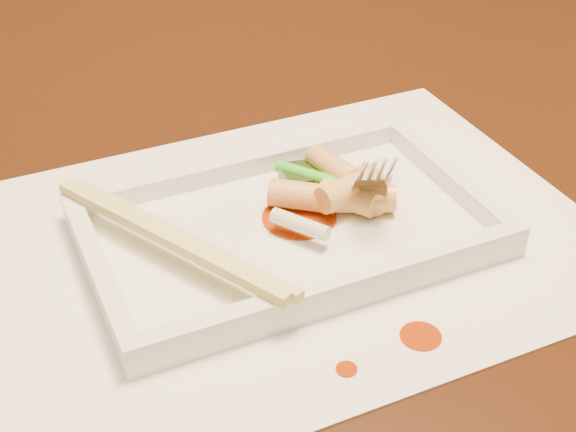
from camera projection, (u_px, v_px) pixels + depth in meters
name	position (u px, v px, depth m)	size (l,w,h in m)	color
table	(228.00, 234.00, 0.70)	(1.40, 0.90, 0.75)	black
placemat	(288.00, 239.00, 0.53)	(0.40, 0.30, 0.00)	white
sauce_splatter_a	(421.00, 336.00, 0.45)	(0.02, 0.02, 0.00)	#9B2D04
sauce_splatter_b	(347.00, 369.00, 0.43)	(0.01, 0.01, 0.00)	#9B2D04
plate_base	(288.00, 233.00, 0.53)	(0.26, 0.16, 0.01)	white
plate_rim_far	(245.00, 165.00, 0.57)	(0.26, 0.01, 0.01)	white
plate_rim_near	(341.00, 288.00, 0.46)	(0.26, 0.01, 0.01)	white
plate_rim_left	(99.00, 270.00, 0.48)	(0.01, 0.14, 0.01)	white
plate_rim_right	(449.00, 177.00, 0.56)	(0.01, 0.14, 0.01)	white
veg_piece	(310.00, 177.00, 0.56)	(0.04, 0.03, 0.01)	black
scallion_white	(300.00, 224.00, 0.51)	(0.01, 0.01, 0.04)	#EAEACC
scallion_green	(332.00, 182.00, 0.54)	(0.01, 0.01, 0.09)	green
chopstick_a	(165.00, 239.00, 0.49)	(0.01, 0.19, 0.01)	#E1D070
chopstick_b	(178.00, 235.00, 0.49)	(0.01, 0.19, 0.01)	#E1D070
fork	(375.00, 95.00, 0.52)	(0.09, 0.10, 0.14)	silver
sauce_blob_0	(299.00, 217.00, 0.53)	(0.05, 0.05, 0.00)	#9B2D04
rice_cake_0	(370.00, 189.00, 0.54)	(0.02, 0.02, 0.04)	#F3C871
rice_cake_1	(363.00, 198.00, 0.53)	(0.02, 0.02, 0.04)	#F3C871
rice_cake_2	(333.00, 167.00, 0.55)	(0.02, 0.02, 0.04)	#F3C871
rice_cake_3	(348.00, 198.00, 0.53)	(0.02, 0.02, 0.04)	#F3C871
rice_cake_4	(302.00, 196.00, 0.53)	(0.02, 0.02, 0.04)	#F3C871
rice_cake_5	(347.00, 190.00, 0.53)	(0.02, 0.02, 0.04)	#F3C871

